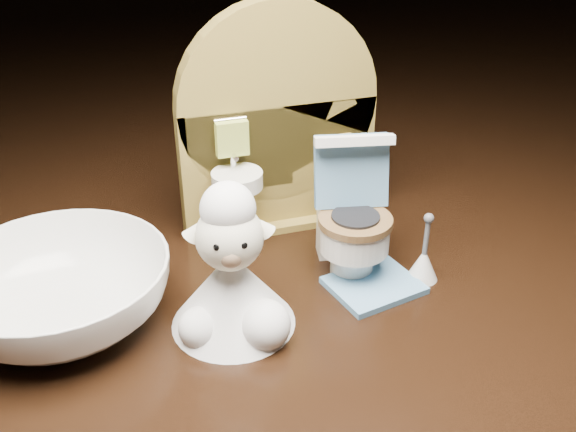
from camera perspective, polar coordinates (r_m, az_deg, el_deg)
backdrop_panel at (r=0.42m, az=-0.98°, el=7.38°), size 0.13×0.05×0.15m
toy_toilet at (r=0.38m, az=5.64°, el=-0.49°), size 0.05×0.06×0.09m
bath_mat at (r=0.38m, az=7.63°, el=-6.12°), size 0.06×0.05×0.00m
toilet_brush at (r=0.39m, az=11.95°, el=-4.01°), size 0.02×0.02×0.04m
plush_lamb at (r=0.34m, az=-4.97°, el=-5.63°), size 0.07×0.07×0.09m
ceramic_bowl at (r=0.37m, az=-19.57°, el=-6.38°), size 0.15×0.15×0.04m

